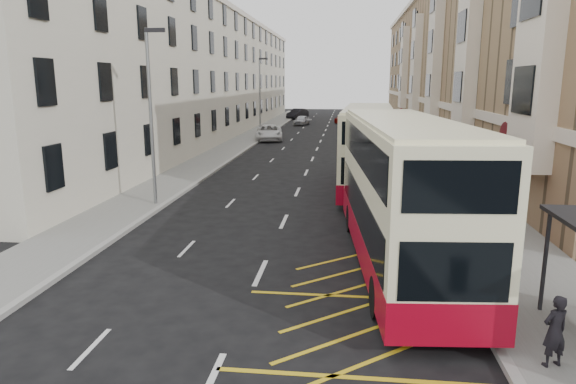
# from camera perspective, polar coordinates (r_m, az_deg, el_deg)

# --- Properties ---
(ground) EXTENTS (200.00, 200.00, 0.00)m
(ground) POSITION_cam_1_polar(r_m,az_deg,el_deg) (12.61, -6.20, -15.44)
(ground) COLOR black
(ground) RESTS_ON ground
(pavement_right) EXTENTS (4.00, 120.00, 0.15)m
(pavement_right) POSITION_cam_1_polar(r_m,az_deg,el_deg) (41.64, 14.00, 3.90)
(pavement_right) COLOR slate
(pavement_right) RESTS_ON ground
(pavement_left) EXTENTS (3.00, 120.00, 0.15)m
(pavement_left) POSITION_cam_1_polar(r_m,az_deg,el_deg) (42.49, -7.25, 4.33)
(pavement_left) COLOR slate
(pavement_left) RESTS_ON ground
(kerb_right) EXTENTS (0.25, 120.00, 0.15)m
(kerb_right) POSITION_cam_1_polar(r_m,az_deg,el_deg) (41.42, 11.25, 3.99)
(kerb_right) COLOR #979691
(kerb_right) RESTS_ON ground
(kerb_left) EXTENTS (0.25, 120.00, 0.15)m
(kerb_left) POSITION_cam_1_polar(r_m,az_deg,el_deg) (42.16, -5.27, 4.31)
(kerb_left) COLOR #979691
(kerb_left) RESTS_ON ground
(road_markings) EXTENTS (10.00, 110.00, 0.01)m
(road_markings) POSITION_cam_1_polar(r_m,az_deg,el_deg) (56.24, 3.91, 6.24)
(road_markings) COLOR silver
(road_markings) RESTS_ON ground
(terrace_right) EXTENTS (10.75, 79.00, 15.25)m
(terrace_right) POSITION_cam_1_polar(r_m,az_deg,el_deg) (57.61, 19.41, 13.22)
(terrace_right) COLOR #8E7452
(terrace_right) RESTS_ON ground
(terrace_left) EXTENTS (9.18, 79.00, 13.25)m
(terrace_left) POSITION_cam_1_polar(r_m,az_deg,el_deg) (58.61, -9.54, 12.72)
(terrace_left) COLOR beige
(terrace_left) RESTS_ON ground
(guard_railing) EXTENTS (0.06, 6.56, 1.01)m
(guard_railing) POSITION_cam_1_polar(r_m,az_deg,el_deg) (17.74, 18.29, -4.72)
(guard_railing) COLOR red
(guard_railing) RESTS_ON pavement_right
(street_lamp_near) EXTENTS (0.93, 0.18, 8.00)m
(street_lamp_near) POSITION_cam_1_polar(r_m,az_deg,el_deg) (24.58, -14.93, 9.01)
(street_lamp_near) COLOR gray
(street_lamp_near) RESTS_ON pavement_left
(street_lamp_far) EXTENTS (0.93, 0.18, 8.00)m
(street_lamp_far) POSITION_cam_1_polar(r_m,az_deg,el_deg) (53.64, -3.09, 10.92)
(street_lamp_far) COLOR gray
(street_lamp_far) RESTS_ON pavement_left
(double_decker_front) EXTENTS (3.67, 11.99, 4.71)m
(double_decker_front) POSITION_cam_1_polar(r_m,az_deg,el_deg) (16.50, 12.52, -0.11)
(double_decker_front) COLOR #F9F2C0
(double_decker_front) RESTS_ON ground
(double_decker_rear) EXTENTS (3.14, 11.34, 4.48)m
(double_decker_rear) POSITION_cam_1_polar(r_m,az_deg,el_deg) (28.37, 8.83, 4.87)
(double_decker_rear) COLOR #F9F2C0
(double_decker_rear) RESTS_ON ground
(pedestrian_near) EXTENTS (0.65, 0.54, 1.53)m
(pedestrian_near) POSITION_cam_1_polar(r_m,az_deg,el_deg) (11.97, 27.52, -13.54)
(pedestrian_near) COLOR black
(pedestrian_near) RESTS_ON pavement_right
(pedestrian_far) EXTENTS (0.99, 0.47, 1.64)m
(pedestrian_far) POSITION_cam_1_polar(r_m,az_deg,el_deg) (14.84, 21.11, -7.80)
(pedestrian_far) COLOR black
(pedestrian_far) RESTS_ON pavement_right
(white_van) EXTENTS (3.35, 5.90, 1.55)m
(white_van) POSITION_cam_1_polar(r_m,az_deg,el_deg) (51.89, -2.12, 6.62)
(white_van) COLOR silver
(white_van) RESTS_ON ground
(car_silver) EXTENTS (2.30, 4.11, 1.32)m
(car_silver) POSITION_cam_1_polar(r_m,az_deg,el_deg) (69.98, 1.54, 7.97)
(car_silver) COLOR #ADAFB5
(car_silver) RESTS_ON ground
(car_dark) EXTENTS (3.31, 5.14, 1.60)m
(car_dark) POSITION_cam_1_polar(r_m,az_deg,el_deg) (81.76, 1.08, 8.69)
(car_dark) COLOR black
(car_dark) RESTS_ON ground
(car_red) EXTENTS (3.04, 4.97, 1.35)m
(car_red) POSITION_cam_1_polar(r_m,az_deg,el_deg) (71.69, 6.26, 8.02)
(car_red) COLOR #A20A06
(car_red) RESTS_ON ground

